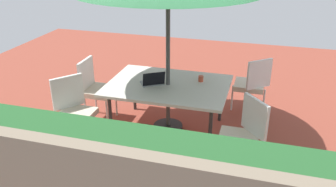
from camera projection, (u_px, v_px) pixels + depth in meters
ground_plane at (168, 129)px, 5.36m from camera, size 10.00×10.00×0.02m
dining_table at (168, 87)px, 5.08m from camera, size 1.73×1.25×0.73m
chair_southwest at (252, 83)px, 5.56m from camera, size 0.58×0.59×0.98m
chair_northeast at (73, 109)px, 4.73m from camera, size 0.58×0.58×0.98m
chair_east at (96, 87)px, 5.42m from camera, size 0.46×0.46×0.98m
chair_northwest at (243, 134)px, 4.14m from camera, size 0.59×0.58×0.98m
laptop at (153, 82)px, 5.03m from camera, size 0.40×0.38×0.21m
cup at (201, 79)px, 5.14m from camera, size 0.08×0.08×0.09m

